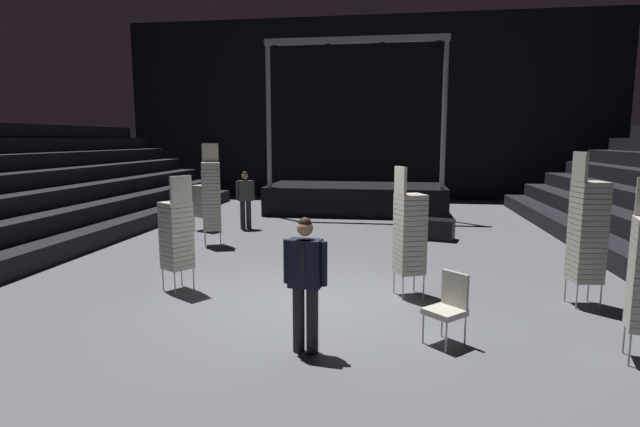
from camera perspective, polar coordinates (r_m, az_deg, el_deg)
The scene contains 12 objects.
ground_plane at distance 8.47m, azimuth -1.41°, elevation -10.25°, with size 22.00×30.00×0.10m, color #515459.
arena_end_wall at distance 22.98m, azimuth 5.20°, elevation 11.79°, with size 22.00×0.30×8.00m, color black.
stage_riser at distance 18.31m, azimuth 4.16°, elevation 2.02°, with size 6.34×3.08×5.95m.
man_with_tie at distance 6.25m, azimuth -1.70°, elevation -7.24°, with size 0.57×0.28×1.73m.
chair_stack_front_left at distance 9.01m, azimuth 28.14°, elevation -1.69°, with size 0.50×0.50×2.48m.
chair_stack_front_right at distance 12.76m, azimuth -12.25°, elevation 2.04°, with size 0.57×0.57×2.56m.
chair_stack_mid_left at distance 8.59m, azimuth 10.16°, elevation -2.11°, with size 0.58×0.58×2.22m.
chair_stack_mid_right at distance 9.13m, azimuth -16.00°, elevation -2.22°, with size 0.61×0.61×2.05m.
chair_stack_rear_left at distance 15.07m, azimuth -13.17°, elevation 1.53°, with size 0.58×0.58×1.79m.
crew_worker_near_stage at distance 14.99m, azimuth -8.49°, elevation 1.91°, with size 0.53×0.41×1.73m.
equipment_road_case at distance 13.76m, azimuth 13.11°, elevation -1.77°, with size 0.90×0.60×0.54m, color black.
loose_chair_near_man at distance 6.86m, azimuth 14.42°, elevation -9.96°, with size 0.62×0.62×0.95m.
Camera 1 is at (1.40, -7.90, 2.67)m, focal length 28.11 mm.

